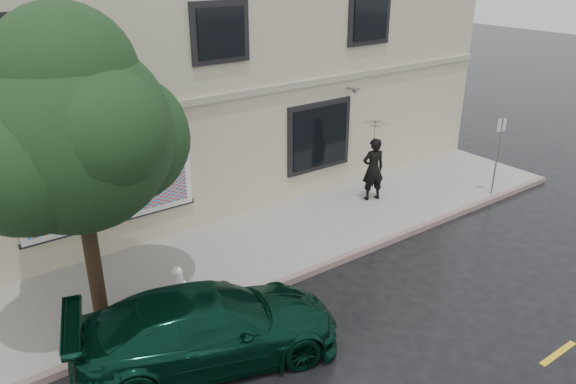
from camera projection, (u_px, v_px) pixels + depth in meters
ground at (348, 307)px, 12.04m from camera, size 90.00×90.00×0.00m
sidewalk at (263, 245)px, 14.41m from camera, size 20.00×3.50×0.15m
curb at (305, 274)px, 13.12m from camera, size 20.00×0.18×0.16m
building at (157, 75)px, 17.30m from camera, size 20.00×8.12×7.00m
billboard at (108, 182)px, 13.12m from camera, size 4.30×0.16×2.20m
car at (208, 327)px, 10.26m from camera, size 5.28×3.51×1.42m
pedestrian at (373, 169)px, 16.53m from camera, size 0.80×0.64×1.91m
umbrella at (376, 125)px, 16.00m from camera, size 1.23×1.23×0.77m
street_tree at (73, 136)px, 9.96m from camera, size 3.57×3.57×5.65m
fire_hydrant at (178, 286)px, 11.75m from camera, size 0.36×0.34×0.88m
sign_pole at (498, 148)px, 16.70m from camera, size 0.29×0.10×2.42m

